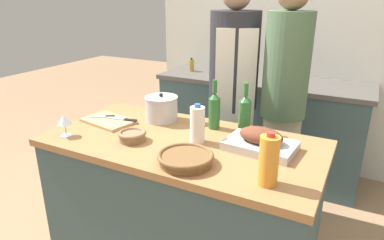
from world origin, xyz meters
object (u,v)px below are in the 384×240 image
object	(u,v)px
cutting_board	(108,121)
knife_paring	(104,117)
juice_jug	(269,160)
condiment_bottle_tall	(222,66)
milk_jug	(197,125)
wine_bottle_green	(214,110)
wicker_basket	(185,158)
stock_pot	(162,109)
roasting_pan	(260,141)
condiment_bottle_extra	(217,66)
person_cook_aproned	(233,90)
condiment_bottle_short	(192,65)
wine_bottle_dark	(245,112)
knife_chef	(122,119)
mixing_bowl	(132,136)
person_cook_guest	(284,96)
wine_glass_right	(64,120)
wine_glass_left	(198,108)

from	to	relation	value
cutting_board	knife_paring	world-z (taller)	knife_paring
juice_jug	condiment_bottle_tall	size ratio (longest dim) A/B	1.43
juice_jug	milk_jug	size ratio (longest dim) A/B	1.09
wine_bottle_green	wicker_basket	bearing A→B (deg)	-81.59
milk_jug	stock_pot	bearing A→B (deg)	150.78
wicker_basket	roasting_pan	bearing A→B (deg)	50.25
wicker_basket	milk_jug	xyz separation A→B (m)	(-0.07, 0.26, 0.07)
knife_paring	condiment_bottle_extra	bearing A→B (deg)	81.62
wicker_basket	person_cook_aproned	size ratio (longest dim) A/B	0.16
condiment_bottle_short	person_cook_aproned	distance (m)	0.97
wine_bottle_dark	knife_chef	size ratio (longest dim) A/B	1.33
stock_pot	milk_jug	world-z (taller)	milk_jug
wine_bottle_green	person_cook_aproned	bearing A→B (deg)	100.47
condiment_bottle_extra	juice_jug	bearing A→B (deg)	-59.85
knife_paring	condiment_bottle_tall	size ratio (longest dim) A/B	0.86
wicker_basket	knife_chef	distance (m)	0.70
wine_bottle_green	condiment_bottle_tall	world-z (taller)	wine_bottle_green
roasting_pan	person_cook_aproned	distance (m)	0.88
juice_jug	condiment_bottle_extra	bearing A→B (deg)	120.15
wine_bottle_dark	knife_chef	distance (m)	0.77
wicker_basket	condiment_bottle_extra	bearing A→B (deg)	108.83
mixing_bowl	knife_paring	size ratio (longest dim) A/B	1.09
condiment_bottle_extra	person_cook_aproned	xyz separation A→B (m)	(0.38, -0.58, -0.05)
wine_bottle_green	person_cook_guest	bearing A→B (deg)	62.05
person_cook_guest	wine_bottle_dark	bearing A→B (deg)	-123.53
cutting_board	stock_pot	size ratio (longest dim) A/B	1.67
juice_jug	knife_chef	size ratio (longest dim) A/B	1.09
wicker_basket	knife_paring	world-z (taller)	wicker_basket
wine_glass_right	wine_bottle_green	bearing A→B (deg)	35.91
person_cook_guest	condiment_bottle_tall	bearing A→B (deg)	115.55
stock_pot	milk_jug	bearing A→B (deg)	-29.22
roasting_pan	wine_bottle_green	bearing A→B (deg)	153.36
knife_chef	cutting_board	bearing A→B (deg)	-152.30
juice_jug	person_cook_aproned	bearing A→B (deg)	118.17
juice_jug	wine_bottle_dark	bearing A→B (deg)	118.69
wine_bottle_green	condiment_bottle_extra	size ratio (longest dim) A/B	1.44
juice_jug	wine_bottle_green	bearing A→B (deg)	133.70
cutting_board	wine_glass_right	size ratio (longest dim) A/B	2.76
knife_chef	condiment_bottle_short	distance (m)	1.45
condiment_bottle_extra	milk_jug	bearing A→B (deg)	-70.43
cutting_board	stock_pot	distance (m)	0.34
roasting_pan	juice_jug	world-z (taller)	juice_jug
cutting_board	wine_glass_left	size ratio (longest dim) A/B	2.70
wicker_basket	juice_jug	size ratio (longest dim) A/B	1.15
milk_jug	wine_bottle_dark	distance (m)	0.33
person_cook_aproned	knife_paring	bearing A→B (deg)	-151.95
cutting_board	person_cook_guest	distance (m)	1.19
juice_jug	wine_bottle_dark	distance (m)	0.62
wine_bottle_green	wine_bottle_dark	distance (m)	0.18
wine_bottle_green	cutting_board	bearing A→B (deg)	-160.87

